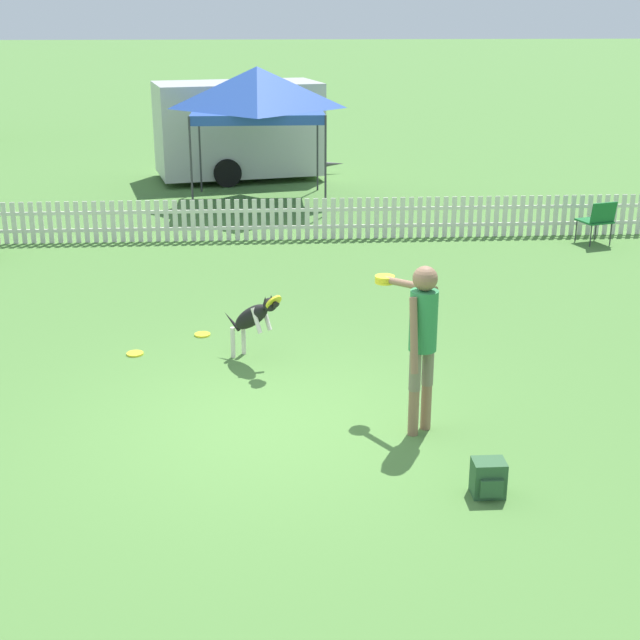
% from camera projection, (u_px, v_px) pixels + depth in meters
% --- Properties ---
extents(ground_plane, '(240.00, 240.00, 0.00)m').
position_uv_depth(ground_plane, '(274.00, 423.00, 9.38)').
color(ground_plane, '#4C7A38').
extents(handler_person, '(0.60, 1.12, 1.77)m').
position_uv_depth(handler_person, '(421.00, 328.00, 8.85)').
color(handler_person, '#8C664C').
rests_on(handler_person, ground_plane).
extents(leaping_dog, '(0.77, 0.88, 0.96)m').
position_uv_depth(leaping_dog, '(253.00, 317.00, 10.79)').
color(leaping_dog, black).
rests_on(leaping_dog, ground_plane).
extents(frisbee_near_handler, '(0.21, 0.21, 0.02)m').
position_uv_depth(frisbee_near_handler, '(135.00, 354.00, 11.22)').
color(frisbee_near_handler, yellow).
rests_on(frisbee_near_handler, ground_plane).
extents(frisbee_near_dog, '(0.21, 0.21, 0.02)m').
position_uv_depth(frisbee_near_dog, '(202.00, 335.00, 11.87)').
color(frisbee_near_dog, yellow).
rests_on(frisbee_near_dog, ground_plane).
extents(backpack_on_grass, '(0.29, 0.27, 0.34)m').
position_uv_depth(backpack_on_grass, '(488.00, 478.00, 7.94)').
color(backpack_on_grass, '#2D5633').
rests_on(backpack_on_grass, ground_plane).
extents(picket_fence, '(21.94, 0.04, 0.78)m').
position_uv_depth(picket_fence, '(268.00, 219.00, 16.65)').
color(picket_fence, silver).
rests_on(picket_fence, ground_plane).
extents(folding_chair_blue_left, '(0.65, 0.66, 0.81)m').
position_uv_depth(folding_chair_blue_left, '(598.00, 218.00, 16.31)').
color(folding_chair_blue_left, '#333338').
rests_on(folding_chair_blue_left, ground_plane).
extents(canopy_tent_main, '(2.80, 2.80, 2.95)m').
position_uv_depth(canopy_tent_main, '(257.00, 92.00, 19.15)').
color(canopy_tent_main, '#333338').
rests_on(canopy_tent_main, ground_plane).
extents(equipment_trailer, '(4.95, 2.94, 2.39)m').
position_uv_depth(equipment_trailer, '(238.00, 128.00, 22.38)').
color(equipment_trailer, '#B7B7B7').
rests_on(equipment_trailer, ground_plane).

